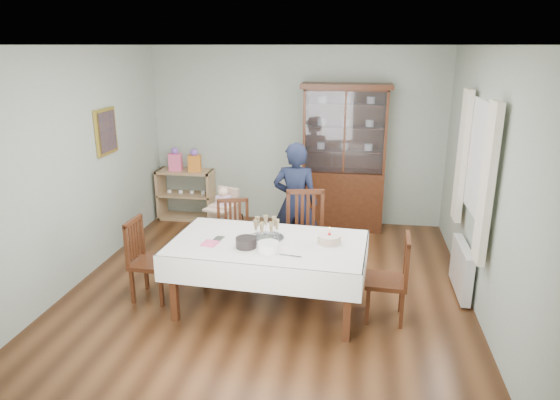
% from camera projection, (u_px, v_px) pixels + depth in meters
% --- Properties ---
extents(floor, '(5.00, 5.00, 0.00)m').
position_uv_depth(floor, '(268.00, 291.00, 5.72)').
color(floor, '#593319').
rests_on(floor, ground).
extents(room_shell, '(5.00, 5.00, 5.00)m').
position_uv_depth(room_shell, '(275.00, 136.00, 5.72)').
color(room_shell, '#9EAA99').
rests_on(room_shell, floor).
extents(dining_table, '(2.06, 1.27, 0.76)m').
position_uv_depth(dining_table, '(268.00, 275.00, 5.24)').
color(dining_table, '#492412').
rests_on(dining_table, floor).
extents(china_cabinet, '(1.30, 0.48, 2.18)m').
position_uv_depth(china_cabinet, '(344.00, 156.00, 7.41)').
color(china_cabinet, '#492412').
rests_on(china_cabinet, floor).
extents(sideboard, '(0.90, 0.38, 0.80)m').
position_uv_depth(sideboard, '(186.00, 194.00, 8.02)').
color(sideboard, tan).
rests_on(sideboard, floor).
extents(picture_frame, '(0.04, 0.48, 0.58)m').
position_uv_depth(picture_frame, '(106.00, 131.00, 6.32)').
color(picture_frame, gold).
rests_on(picture_frame, room_shell).
extents(window, '(0.04, 1.02, 1.22)m').
position_uv_depth(window, '(480.00, 160.00, 5.21)').
color(window, white).
rests_on(window, room_shell).
extents(curtain_left, '(0.07, 0.30, 1.55)m').
position_uv_depth(curtain_left, '(487.00, 185.00, 4.67)').
color(curtain_left, silver).
rests_on(curtain_left, room_shell).
extents(curtain_right, '(0.07, 0.30, 1.55)m').
position_uv_depth(curtain_right, '(462.00, 157.00, 5.84)').
color(curtain_right, silver).
rests_on(curtain_right, room_shell).
extents(radiator, '(0.10, 0.80, 0.55)m').
position_uv_depth(radiator, '(461.00, 269.00, 5.59)').
color(radiator, white).
rests_on(radiator, floor).
extents(chair_far_left, '(0.51, 0.51, 0.90)m').
position_uv_depth(chair_far_left, '(235.00, 252.00, 6.11)').
color(chair_far_left, '#492412').
rests_on(chair_far_left, floor).
extents(chair_far_right, '(0.56, 0.56, 1.06)m').
position_uv_depth(chair_far_right, '(306.00, 254.00, 5.94)').
color(chair_far_right, '#492412').
rests_on(chair_far_right, floor).
extents(chair_end_left, '(0.42, 0.42, 0.91)m').
position_uv_depth(chair_end_left, '(151.00, 275.00, 5.50)').
color(chair_end_left, '#492412').
rests_on(chair_end_left, floor).
extents(chair_end_right, '(0.43, 0.43, 0.91)m').
position_uv_depth(chair_end_right, '(387.00, 294.00, 5.08)').
color(chair_end_right, '#492412').
rests_on(chair_end_right, floor).
extents(woman, '(0.58, 0.39, 1.57)m').
position_uv_depth(woman, '(295.00, 203.00, 6.32)').
color(woman, black).
rests_on(woman, floor).
extents(high_chair, '(0.53, 0.53, 0.94)m').
position_uv_depth(high_chair, '(225.00, 228.00, 6.63)').
color(high_chair, black).
rests_on(high_chair, floor).
extents(champagne_tray, '(0.37, 0.37, 0.22)m').
position_uv_depth(champagne_tray, '(266.00, 233.00, 5.19)').
color(champagne_tray, silver).
rests_on(champagne_tray, dining_table).
extents(birthday_cake, '(0.27, 0.27, 0.19)m').
position_uv_depth(birthday_cake, '(329.00, 240.00, 5.06)').
color(birthday_cake, white).
rests_on(birthday_cake, dining_table).
extents(plate_stack_dark, '(0.23, 0.23, 0.10)m').
position_uv_depth(plate_stack_dark, '(246.00, 242.00, 4.99)').
color(plate_stack_dark, black).
rests_on(plate_stack_dark, dining_table).
extents(plate_stack_white, '(0.22, 0.22, 0.09)m').
position_uv_depth(plate_stack_white, '(268.00, 247.00, 4.89)').
color(plate_stack_white, white).
rests_on(plate_stack_white, dining_table).
extents(napkin_stack, '(0.17, 0.17, 0.02)m').
position_uv_depth(napkin_stack, '(210.00, 243.00, 5.07)').
color(napkin_stack, '#FA5C8C').
rests_on(napkin_stack, dining_table).
extents(cutlery, '(0.14, 0.18, 0.01)m').
position_uv_depth(cutlery, '(215.00, 239.00, 5.20)').
color(cutlery, silver).
rests_on(cutlery, dining_table).
extents(cake_knife, '(0.26, 0.06, 0.01)m').
position_uv_depth(cake_knife, '(288.00, 255.00, 4.79)').
color(cake_knife, silver).
rests_on(cake_knife, dining_table).
extents(gift_bag_pink, '(0.21, 0.15, 0.37)m').
position_uv_depth(gift_bag_pink, '(175.00, 160.00, 7.85)').
color(gift_bag_pink, '#FA5C8C').
rests_on(gift_bag_pink, sideboard).
extents(gift_bag_orange, '(0.21, 0.17, 0.35)m').
position_uv_depth(gift_bag_orange, '(194.00, 161.00, 7.80)').
color(gift_bag_orange, orange).
rests_on(gift_bag_orange, sideboard).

